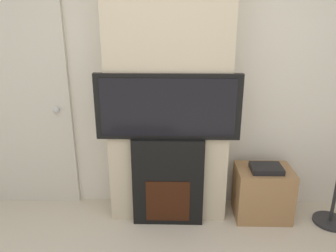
% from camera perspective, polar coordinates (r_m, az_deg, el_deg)
% --- Properties ---
extents(wall_back, '(6.00, 0.06, 2.70)m').
position_cam_1_polar(wall_back, '(2.99, 0.17, 10.14)').
color(wall_back, silver).
rests_on(wall_back, ground_plane).
extents(chimney_breast, '(1.04, 0.34, 2.70)m').
position_cam_1_polar(chimney_breast, '(2.79, 0.09, 9.50)').
color(chimney_breast, beige).
rests_on(chimney_breast, ground_plane).
extents(fireplace, '(0.62, 0.15, 0.81)m').
position_cam_1_polar(fireplace, '(2.94, -0.00, -9.62)').
color(fireplace, black).
rests_on(fireplace, ground_plane).
extents(television, '(1.20, 0.07, 0.55)m').
position_cam_1_polar(television, '(2.68, -0.00, 3.33)').
color(television, black).
rests_on(television, fireplace).
extents(media_stand, '(0.50, 0.37, 0.53)m').
position_cam_1_polar(media_stand, '(3.21, 16.15, -10.97)').
color(media_stand, '#997047').
rests_on(media_stand, ground_plane).
extents(entry_door, '(0.83, 0.09, 2.03)m').
position_cam_1_polar(entry_door, '(3.31, -23.40, 3.46)').
color(entry_door, beige).
rests_on(entry_door, ground_plane).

